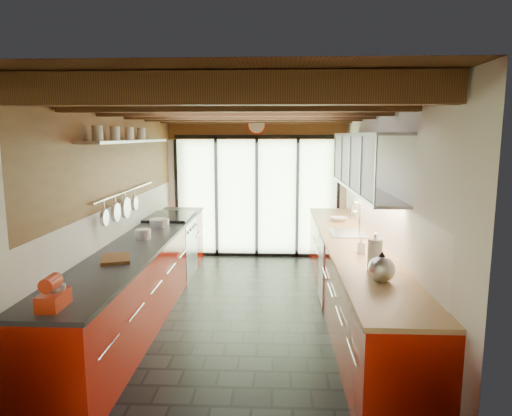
% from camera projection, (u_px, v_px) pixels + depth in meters
% --- Properties ---
extents(ground, '(5.50, 5.50, 0.00)m').
position_uv_depth(ground, '(247.00, 312.00, 5.65)').
color(ground, black).
rests_on(ground, ground).
extents(room_shell, '(5.50, 5.50, 5.50)m').
position_uv_depth(room_shell, '(247.00, 180.00, 5.39)').
color(room_shell, silver).
rests_on(room_shell, ground).
extents(ceiling_beams, '(3.14, 5.06, 4.90)m').
position_uv_depth(ceiling_beams, '(248.00, 112.00, 5.63)').
color(ceiling_beams, '#593316').
rests_on(ceiling_beams, ground).
extents(glass_door, '(2.95, 0.10, 2.90)m').
position_uv_depth(glass_door, '(257.00, 165.00, 8.04)').
color(glass_door, '#C6EAAD').
rests_on(glass_door, ground).
extents(left_counter, '(0.68, 5.00, 0.92)m').
position_uv_depth(left_counter, '(144.00, 275.00, 5.63)').
color(left_counter, '#9E1204').
rests_on(left_counter, ground).
extents(range_stove, '(0.66, 0.90, 0.97)m').
position_uv_depth(range_stove, '(171.00, 246.00, 7.06)').
color(range_stove, silver).
rests_on(range_stove, ground).
extents(right_counter, '(0.68, 5.00, 0.92)m').
position_uv_depth(right_counter, '(352.00, 278.00, 5.52)').
color(right_counter, '#9E1204').
rests_on(right_counter, ground).
extents(sink_assembly, '(0.45, 0.52, 0.43)m').
position_uv_depth(sink_assembly, '(349.00, 231.00, 5.83)').
color(sink_assembly, silver).
rests_on(sink_assembly, right_counter).
extents(upper_cabinets_right, '(0.34, 3.00, 3.00)m').
position_uv_depth(upper_cabinets_right, '(364.00, 162.00, 5.59)').
color(upper_cabinets_right, silver).
rests_on(upper_cabinets_right, ground).
extents(left_wall_fixtures, '(0.28, 2.60, 0.96)m').
position_uv_depth(left_wall_fixtures, '(128.00, 159.00, 5.56)').
color(left_wall_fixtures, silver).
rests_on(left_wall_fixtures, ground).
extents(stand_mixer, '(0.16, 0.28, 0.25)m').
position_uv_depth(stand_mixer, '(53.00, 295.00, 3.33)').
color(stand_mixer, red).
rests_on(stand_mixer, left_counter).
extents(pot_large, '(0.20, 0.20, 0.12)m').
position_uv_depth(pot_large, '(143.00, 234.00, 5.57)').
color(pot_large, silver).
rests_on(pot_large, left_counter).
extents(pot_small, '(0.30, 0.30, 0.10)m').
position_uv_depth(pot_small, '(160.00, 223.00, 6.34)').
color(pot_small, silver).
rests_on(pot_small, left_counter).
extents(cutting_board, '(0.39, 0.46, 0.03)m').
position_uv_depth(cutting_board, '(115.00, 259.00, 4.61)').
color(cutting_board, brown).
rests_on(cutting_board, left_counter).
extents(kettle, '(0.29, 0.32, 0.28)m').
position_uv_depth(kettle, '(382.00, 267.00, 3.94)').
color(kettle, silver).
rests_on(kettle, right_counter).
extents(paper_towel, '(0.17, 0.17, 0.36)m').
position_uv_depth(paper_towel, '(375.00, 255.00, 4.22)').
color(paper_towel, white).
rests_on(paper_towel, right_counter).
extents(soap_bottle, '(0.10, 0.10, 0.18)m').
position_uv_depth(soap_bottle, '(361.00, 245.00, 4.88)').
color(soap_bottle, silver).
rests_on(soap_bottle, right_counter).
extents(bowl, '(0.27, 0.27, 0.06)m').
position_uv_depth(bowl, '(338.00, 219.00, 6.73)').
color(bowl, silver).
rests_on(bowl, right_counter).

